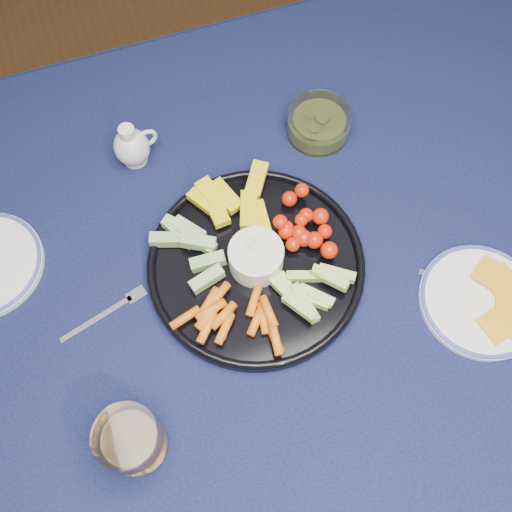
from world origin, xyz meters
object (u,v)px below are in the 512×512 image
object	(u,v)px
dining_table	(229,297)
pickle_bowl	(319,125)
crudite_platter	(254,262)
creamer_pitcher	(132,147)
juice_tumbler	(133,441)
cheese_plate	(482,300)

from	to	relation	value
dining_table	pickle_bowl	bearing A→B (deg)	41.47
crudite_platter	creamer_pitcher	bearing A→B (deg)	115.38
crudite_platter	juice_tumbler	distance (m)	0.32
crudite_platter	pickle_bowl	size ratio (longest dim) A/B	3.11
cheese_plate	dining_table	bearing A→B (deg)	154.28
dining_table	pickle_bowl	distance (m)	0.34
dining_table	creamer_pitcher	world-z (taller)	creamer_pitcher
dining_table	pickle_bowl	size ratio (longest dim) A/B	15.10
creamer_pitcher	crudite_platter	bearing A→B (deg)	-64.62
creamer_pitcher	juice_tumbler	bearing A→B (deg)	-103.99
dining_table	juice_tumbler	distance (m)	0.31
crudite_platter	pickle_bowl	xyz separation A→B (m)	(0.19, 0.21, 0.00)
cheese_plate	juice_tumbler	distance (m)	0.55
creamer_pitcher	pickle_bowl	xyz separation A→B (m)	(0.32, -0.05, -0.01)
dining_table	cheese_plate	size ratio (longest dim) A/B	8.81
juice_tumbler	creamer_pitcher	bearing A→B (deg)	76.01
creamer_pitcher	pickle_bowl	distance (m)	0.33
crudite_platter	pickle_bowl	world-z (taller)	crudite_platter
dining_table	creamer_pitcher	bearing A→B (deg)	106.63
pickle_bowl	cheese_plate	bearing A→B (deg)	-73.34
dining_table	juice_tumbler	xyz separation A→B (m)	(-0.20, -0.20, 0.13)
creamer_pitcher	dining_table	bearing A→B (deg)	-73.37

